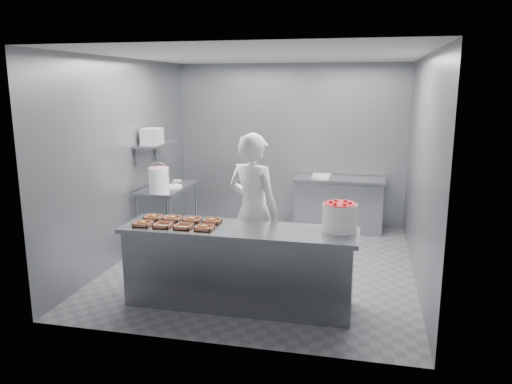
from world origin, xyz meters
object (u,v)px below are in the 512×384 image
(tray_1, at_px, (163,225))
(tray_6, at_px, (192,220))
(tray_2, at_px, (184,226))
(strawberry_tub, at_px, (340,216))
(tray_5, at_px, (173,218))
(glaze_bucket, at_px, (159,180))
(service_counter, at_px, (239,267))
(tray_0, at_px, (143,224))
(tray_4, at_px, (153,217))
(tray_7, at_px, (212,221))
(worker, at_px, (253,211))
(tray_3, at_px, (204,228))
(prep_table, at_px, (168,206))
(appliance, at_px, (152,136))
(back_counter, at_px, (339,204))

(tray_1, xyz_separation_m, tray_6, (0.24, 0.28, 0.00))
(tray_2, height_order, strawberry_tub, strawberry_tub)
(tray_5, bearing_deg, tray_1, -89.39)
(glaze_bucket, bearing_deg, service_counter, -43.54)
(tray_0, relative_size, strawberry_tub, 0.51)
(tray_2, xyz_separation_m, tray_6, (-0.00, 0.28, 0.00))
(tray_4, relative_size, tray_5, 1.00)
(tray_7, xyz_separation_m, worker, (0.37, 0.46, 0.02))
(tray_3, height_order, worker, worker)
(tray_4, xyz_separation_m, tray_7, (0.72, 0.00, 0.00))
(prep_table, relative_size, tray_3, 6.40)
(tray_3, height_order, appliance, appliance)
(back_counter, relative_size, tray_0, 8.01)
(glaze_bucket, bearing_deg, tray_7, -47.84)
(tray_1, bearing_deg, tray_6, 50.02)
(tray_4, height_order, appliance, appliance)
(tray_0, bearing_deg, glaze_bucket, 107.45)
(service_counter, distance_m, tray_7, 0.60)
(tray_2, bearing_deg, back_counter, 66.33)
(tray_7, bearing_deg, tray_2, -129.98)
(service_counter, bearing_deg, tray_3, -158.00)
(tray_3, xyz_separation_m, tray_6, (-0.24, 0.28, 0.00))
(prep_table, height_order, glaze_bucket, glaze_bucket)
(tray_4, relative_size, appliance, 0.60)
(tray_5, bearing_deg, tray_2, -49.30)
(tray_3, bearing_deg, tray_5, 149.51)
(tray_2, relative_size, appliance, 0.60)
(tray_4, xyz_separation_m, worker, (1.09, 0.46, 0.02))
(prep_table, height_order, tray_0, tray_0)
(tray_2, bearing_deg, tray_6, 90.61)
(tray_3, xyz_separation_m, appliance, (-1.47, 1.99, 0.76))
(back_counter, bearing_deg, prep_table, -152.99)
(back_counter, distance_m, tray_3, 3.64)
(service_counter, xyz_separation_m, tray_2, (-0.59, -0.14, 0.47))
(tray_7, xyz_separation_m, glaze_bucket, (-1.24, 1.37, 0.17))
(prep_table, relative_size, worker, 0.63)
(prep_table, distance_m, back_counter, 2.87)
(tray_5, bearing_deg, prep_table, 114.40)
(tray_6, relative_size, appliance, 0.60)
(tray_2, xyz_separation_m, tray_4, (-0.48, 0.28, 0.00))
(service_counter, relative_size, worker, 1.37)
(tray_0, xyz_separation_m, tray_2, (0.48, 0.00, -0.00))
(tray_4, distance_m, appliance, 2.01)
(tray_4, distance_m, tray_5, 0.24)
(service_counter, xyz_separation_m, strawberry_tub, (1.08, 0.15, 0.61))
(tray_7, height_order, strawberry_tub, strawberry_tub)
(tray_4, height_order, glaze_bucket, glaze_bucket)
(tray_4, bearing_deg, tray_2, -30.33)
(worker, xyz_separation_m, strawberry_tub, (1.06, -0.45, 0.12))
(tray_2, height_order, tray_6, tray_6)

